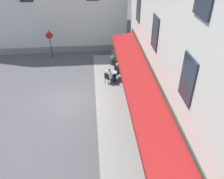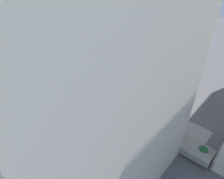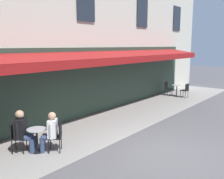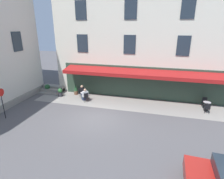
{
  "view_description": "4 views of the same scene",
  "coord_description": "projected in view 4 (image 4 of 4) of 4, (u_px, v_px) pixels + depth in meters",
  "views": [
    {
      "loc": [
        -13.14,
        -1.72,
        9.42
      ],
      "look_at": [
        -0.21,
        -2.89,
        0.9
      ],
      "focal_mm": 38.15,
      "sensor_mm": 36.0,
      "label": 1
    },
    {
      "loc": [
        8.38,
        -14.19,
        10.33
      ],
      "look_at": [
        -1.15,
        -3.67,
        1.02
      ],
      "focal_mm": 31.42,
      "sensor_mm": 36.0,
      "label": 2
    },
    {
      "loc": [
        6.87,
        3.37,
        3.3
      ],
      "look_at": [
        -1.78,
        -3.57,
        1.39
      ],
      "focal_mm": 41.26,
      "sensor_mm": 36.0,
      "label": 3
    },
    {
      "loc": [
        -4.44,
        12.0,
        6.78
      ],
      "look_at": [
        -0.19,
        -4.21,
        0.94
      ],
      "focal_mm": 29.16,
      "sensor_mm": 36.0,
      "label": 4
    }
  ],
  "objects": [
    {
      "name": "cafe_chair_black_near_door",
      "position": [
        205.0,
        101.0,
        15.94
      ],
      "size": [
        0.42,
        0.42,
        0.91
      ],
      "color": "black",
      "rests_on": "ground_plane"
    },
    {
      "name": "ground_plane",
      "position": [
        96.0,
        118.0,
        14.26
      ],
      "size": [
        70.0,
        70.0,
        0.0
      ],
      "primitive_type": "plane",
      "color": "#565456"
    },
    {
      "name": "no_parking_sign",
      "position": [
        2.0,
        97.0,
        13.58
      ],
      "size": [
        0.11,
        0.59,
        2.6
      ],
      "color": "black",
      "rests_on": "ground_plane"
    },
    {
      "name": "back_alley_steps",
      "position": [
        53.0,
        89.0,
        19.95
      ],
      "size": [
        2.4,
        1.75,
        0.6
      ],
      "color": "gray",
      "rests_on": "ground_plane"
    },
    {
      "name": "potted_plant_under_sign",
      "position": [
        76.0,
        90.0,
        18.98
      ],
      "size": [
        0.4,
        0.4,
        1.08
      ],
      "color": "brown",
      "rests_on": "ground_plane"
    },
    {
      "name": "sidewalk_cafe_terrace",
      "position": [
        142.0,
        105.0,
        16.58
      ],
      "size": [
        20.5,
        3.2,
        0.01
      ],
      "primitive_type": "cube",
      "color": "gray",
      "rests_on": "ground_plane"
    },
    {
      "name": "potted_plant_mid_terrace",
      "position": [
        60.0,
        92.0,
        18.47
      ],
      "size": [
        0.44,
        0.44,
        0.85
      ],
      "color": "#2D2D33",
      "rests_on": "ground_plane"
    },
    {
      "name": "cafe_building_facade",
      "position": [
        159.0,
        19.0,
        19.51
      ],
      "size": [
        20.0,
        10.7,
        15.0
      ],
      "color": "beige",
      "rests_on": "ground_plane"
    },
    {
      "name": "cafe_table_near_entrance",
      "position": [
        207.0,
        105.0,
        15.37
      ],
      "size": [
        0.6,
        0.6,
        0.75
      ],
      "color": "black",
      "rests_on": "ground_plane"
    },
    {
      "name": "potted_plant_by_steps",
      "position": [
        47.0,
        88.0,
        19.84
      ],
      "size": [
        0.57,
        0.57,
        0.82
      ],
      "color": "#4C4C51",
      "rests_on": "ground_plane"
    },
    {
      "name": "cafe_chair_black_under_awning",
      "position": [
        208.0,
        107.0,
        14.8
      ],
      "size": [
        0.44,
        0.44,
        0.91
      ],
      "color": "black",
      "rests_on": "ground_plane"
    },
    {
      "name": "seated_patron_in_black",
      "position": [
        82.0,
        91.0,
        17.89
      ],
      "size": [
        0.66,
        0.67,
        1.34
      ],
      "color": "navy",
      "rests_on": "ground_plane"
    },
    {
      "name": "seated_companion_in_white",
      "position": [
        85.0,
        94.0,
        17.19
      ],
      "size": [
        0.61,
        0.62,
        1.28
      ],
      "color": "navy",
      "rests_on": "ground_plane"
    },
    {
      "name": "cafe_chair_black_corner_right",
      "position": [
        82.0,
        92.0,
        18.12
      ],
      "size": [
        0.56,
        0.56,
        0.91
      ],
      "color": "black",
      "rests_on": "ground_plane"
    },
    {
      "name": "cafe_chair_black_back_row",
      "position": [
        86.0,
        97.0,
        17.06
      ],
      "size": [
        0.56,
        0.56,
        0.91
      ],
      "color": "black",
      "rests_on": "ground_plane"
    },
    {
      "name": "cafe_table_mid_terrace",
      "position": [
        84.0,
        95.0,
        17.61
      ],
      "size": [
        0.6,
        0.6,
        0.75
      ],
      "color": "black",
      "rests_on": "ground_plane"
    }
  ]
}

